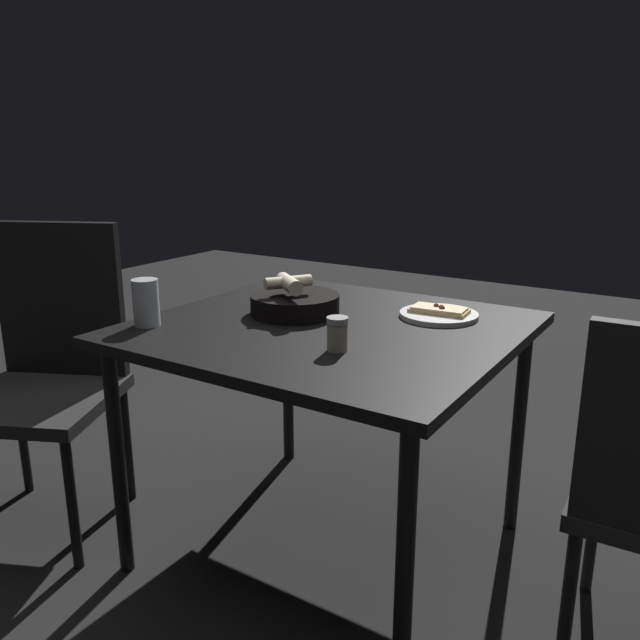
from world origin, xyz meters
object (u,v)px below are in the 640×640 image
dining_table (329,346)px  chair_far (48,360)px  pepper_shaker (337,336)px  bread_basket (294,302)px  beer_glass (146,305)px  pizza_plate (439,314)px

dining_table → chair_far: 0.91m
dining_table → pepper_shaker: (0.19, 0.14, 0.10)m
dining_table → bread_basket: bearing=-103.2°
beer_glass → dining_table: bearing=124.2°
pizza_plate → pepper_shaker: size_ratio=2.67×
bread_basket → beer_glass: size_ratio=2.02×
chair_far → dining_table: bearing=109.6°
dining_table → pizza_plate: (-0.23, 0.23, 0.07)m
pizza_plate → beer_glass: 0.82m
dining_table → beer_glass: 0.52m
bread_basket → dining_table: bearing=76.8°
pizza_plate → bread_basket: size_ratio=0.86×
beer_glass → pepper_shaker: 0.56m
pizza_plate → chair_far: bearing=-63.7°
bread_basket → pepper_shaker: (0.22, 0.28, 0.00)m
bread_basket → chair_far: size_ratio=0.27×
dining_table → chair_far: (0.30, -0.85, -0.11)m
dining_table → pizza_plate: 0.33m
pizza_plate → pepper_shaker: pepper_shaker is taller
bread_basket → pizza_plate: bearing=117.8°
dining_table → pepper_shaker: size_ratio=11.81×
pizza_plate → chair_far: chair_far is taller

